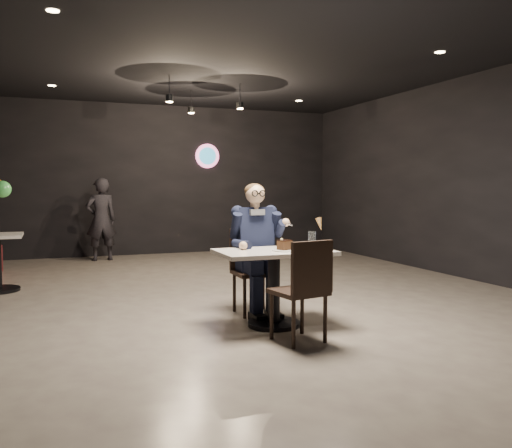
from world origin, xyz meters
name	(u,v)px	position (x,y,z in m)	size (l,w,h in m)	color
floor	(242,294)	(0.00, 0.00, 0.00)	(9.00, 9.00, 0.00)	gray
wall_sign	(207,156)	(0.80, 4.47, 2.00)	(0.50, 0.06, 0.50)	pink
pendant_lights	(200,91)	(0.00, 2.00, 2.88)	(1.40, 1.20, 0.36)	black
main_table	(274,288)	(-0.23, -1.61, 0.38)	(1.10, 0.70, 0.75)	silver
chair_far	(254,271)	(-0.23, -1.06, 0.46)	(0.42, 0.46, 0.92)	black
chair_near	(298,290)	(-0.23, -2.17, 0.46)	(0.42, 0.46, 0.92)	black
seated_man	(254,247)	(-0.23, -1.06, 0.72)	(0.60, 0.80, 1.44)	black
dessert_plate	(284,250)	(-0.17, -1.72, 0.76)	(0.24, 0.24, 0.01)	white
cake_slice	(285,245)	(-0.16, -1.71, 0.80)	(0.12, 0.10, 0.08)	black
mint_leaf	(286,242)	(-0.16, -1.73, 0.84)	(0.07, 0.04, 0.01)	#34892C
sundae_glass	(312,240)	(0.15, -1.67, 0.84)	(0.08, 0.08, 0.18)	silver
wafer_cone	(320,224)	(0.23, -1.69, 1.00)	(0.06, 0.06, 0.13)	#B5824A
passerby	(101,219)	(-1.41, 3.86, 0.76)	(0.56, 0.36, 1.52)	black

